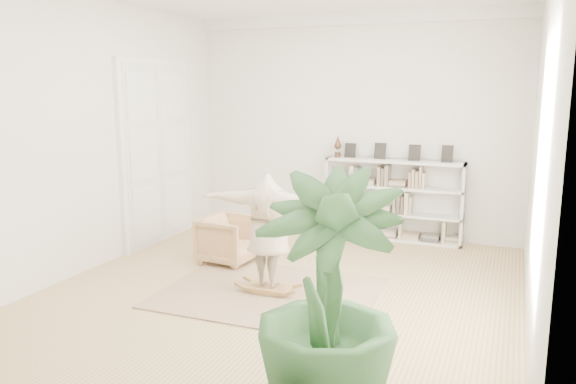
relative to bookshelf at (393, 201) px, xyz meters
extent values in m
plane|color=#947A4C|center=(-0.74, -2.82, -0.64)|extent=(6.00, 6.00, 0.00)
plane|color=silver|center=(-0.74, 0.18, 1.16)|extent=(5.50, 0.00, 5.50)
plane|color=silver|center=(-0.74, -5.82, 1.16)|extent=(5.50, 0.00, 5.50)
plane|color=silver|center=(-3.49, -2.82, 1.16)|extent=(0.00, 6.00, 6.00)
plane|color=silver|center=(2.01, -2.82, 1.16)|extent=(0.00, 6.00, 6.00)
cube|color=white|center=(-0.74, 0.12, 2.87)|extent=(5.50, 0.12, 0.18)
cube|color=white|center=(-3.45, -1.52, 0.76)|extent=(0.08, 1.78, 2.92)
cube|color=silver|center=(-3.43, -1.92, 0.76)|extent=(0.06, 0.78, 2.80)
cube|color=silver|center=(-3.43, -1.12, 0.76)|extent=(0.06, 0.78, 2.80)
cube|color=silver|center=(-1.07, -0.01, 0.01)|extent=(0.04, 0.35, 1.30)
cube|color=silver|center=(1.09, -0.01, 0.01)|extent=(0.04, 0.35, 1.30)
cube|color=silver|center=(0.01, 0.14, 0.01)|extent=(2.20, 0.04, 1.30)
cube|color=silver|center=(0.01, -0.01, -0.62)|extent=(2.20, 0.35, 0.04)
cube|color=silver|center=(0.01, -0.01, -0.21)|extent=(2.20, 0.35, 0.04)
cube|color=silver|center=(0.01, -0.01, 0.22)|extent=(2.20, 0.35, 0.04)
cube|color=silver|center=(0.01, -0.01, 0.64)|extent=(2.20, 0.35, 0.04)
cube|color=black|center=(-0.74, 0.04, 0.78)|extent=(0.18, 0.07, 0.24)
cube|color=black|center=(-0.24, 0.04, 0.78)|extent=(0.18, 0.07, 0.24)
cube|color=black|center=(0.31, 0.04, 0.78)|extent=(0.18, 0.07, 0.24)
cube|color=black|center=(0.81, 0.04, 0.78)|extent=(0.18, 0.07, 0.24)
imported|color=tan|center=(-1.87, -2.11, -0.30)|extent=(0.78, 0.76, 0.66)
cube|color=tan|center=(-0.86, -3.00, -0.63)|extent=(2.53, 2.04, 0.02)
cube|color=olive|center=(-0.86, -3.00, -0.56)|extent=(0.55, 0.33, 0.03)
cube|color=olive|center=(-0.86, -3.00, -0.59)|extent=(0.37, 0.06, 0.04)
cube|color=olive|center=(-0.86, -3.00, -0.59)|extent=(0.37, 0.06, 0.04)
cube|color=olive|center=(-0.86, -3.00, -0.56)|extent=(0.21, 0.06, 0.11)
cube|color=olive|center=(-0.86, -3.00, -0.56)|extent=(0.21, 0.06, 0.11)
imported|color=#BDAA8E|center=(-0.86, -3.00, 0.18)|extent=(1.69, 0.48, 1.37)
imported|color=#2C562B|center=(0.59, -5.21, 0.30)|extent=(1.15, 1.15, 1.88)
camera|label=1|loc=(1.78, -8.86, 1.83)|focal=35.00mm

